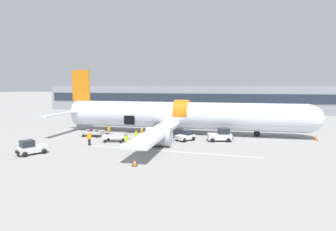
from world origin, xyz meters
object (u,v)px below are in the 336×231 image
at_px(baggage_tug_lead, 186,136).
at_px(ground_crew_loader_b, 89,138).
at_px(airplane, 179,116).
at_px(baggage_cart_queued, 93,133).
at_px(ground_crew_supervisor, 136,136).
at_px(ground_crew_loader_a, 126,140).
at_px(baggage_cart_loading, 115,137).
at_px(ground_crew_driver, 142,133).
at_px(ground_crew_helper, 109,131).
at_px(baggage_tug_rear, 31,148).
at_px(baggage_tug_mid, 221,135).

xyz_separation_m(baggage_tug_lead, ground_crew_loader_b, (-11.25, -5.62, 0.30)).
relative_size(airplane, baggage_cart_queued, 10.17).
bearing_deg(ground_crew_supervisor, ground_crew_loader_a, -91.31).
bearing_deg(baggage_cart_loading, baggage_cart_queued, 148.97).
xyz_separation_m(baggage_cart_loading, ground_crew_loader_a, (2.74, -2.67, 0.28)).
distance_m(ground_crew_driver, ground_crew_helper, 5.01).
height_order(baggage_cart_queued, ground_crew_loader_b, ground_crew_loader_b).
xyz_separation_m(baggage_tug_lead, ground_crew_helper, (-11.15, -0.34, 0.36)).
bearing_deg(baggage_tug_rear, baggage_tug_lead, 35.88).
xyz_separation_m(baggage_tug_mid, baggage_cart_loading, (-13.73, -3.57, -0.19)).
distance_m(baggage_tug_lead, ground_crew_helper, 11.16).
distance_m(baggage_tug_rear, ground_crew_supervisor, 12.41).
bearing_deg(baggage_tug_lead, ground_crew_loader_b, -153.46).
bearing_deg(ground_crew_loader_a, ground_crew_driver, 87.81).
bearing_deg(baggage_cart_queued, ground_crew_loader_a, -36.51).
bearing_deg(baggage_tug_lead, baggage_cart_queued, -179.64).
distance_m(baggage_cart_queued, ground_crew_loader_b, 6.08).
distance_m(baggage_tug_rear, ground_crew_helper, 11.37).
bearing_deg(airplane, baggage_cart_loading, -132.32).
xyz_separation_m(baggage_tug_lead, ground_crew_loader_a, (-6.34, -5.56, 0.25)).
height_order(baggage_tug_rear, baggage_cart_loading, baggage_tug_rear).
height_order(baggage_cart_loading, ground_crew_helper, ground_crew_helper).
height_order(ground_crew_loader_a, ground_crew_loader_b, ground_crew_loader_b).
xyz_separation_m(baggage_tug_rear, ground_crew_helper, (4.02, 10.63, 0.29)).
bearing_deg(airplane, baggage_tug_mid, -33.74).
bearing_deg(ground_crew_loader_a, airplane, 67.10).
xyz_separation_m(ground_crew_driver, ground_crew_helper, (-5.00, 0.07, 0.14)).
distance_m(airplane, baggage_cart_queued, 13.13).
bearing_deg(ground_crew_loader_a, ground_crew_loader_b, -179.25).
relative_size(baggage_tug_lead, baggage_cart_queued, 0.75).
relative_size(baggage_cart_queued, ground_crew_driver, 2.50).
height_order(baggage_cart_queued, ground_crew_driver, ground_crew_driver).
xyz_separation_m(ground_crew_loader_b, ground_crew_supervisor, (4.99, 3.29, -0.07)).
bearing_deg(ground_crew_helper, baggage_cart_queued, 174.38).
relative_size(baggage_tug_mid, ground_crew_helper, 1.88).
relative_size(baggage_tug_rear, ground_crew_loader_b, 1.86).
xyz_separation_m(baggage_cart_queued, ground_crew_loader_a, (7.39, -5.47, 0.40)).
xyz_separation_m(ground_crew_loader_a, ground_crew_loader_b, (-4.91, -0.06, 0.04)).
xyz_separation_m(baggage_tug_mid, ground_crew_loader_b, (-15.90, -6.31, 0.14)).
bearing_deg(baggage_tug_lead, ground_crew_helper, -178.25).
xyz_separation_m(airplane, baggage_tug_lead, (1.86, -5.04, -2.16)).
height_order(airplane, ground_crew_loader_a, airplane).
distance_m(baggage_cart_loading, ground_crew_loader_a, 3.84).
bearing_deg(ground_crew_loader_a, baggage_cart_loading, 135.70).
relative_size(baggage_tug_lead, ground_crew_supervisor, 1.87).
xyz_separation_m(baggage_tug_mid, ground_crew_helper, (-15.80, -1.03, 0.21)).
relative_size(airplane, ground_crew_helper, 21.85).
xyz_separation_m(baggage_tug_rear, ground_crew_driver, (9.02, 10.56, 0.15)).
height_order(ground_crew_loader_b, ground_crew_driver, ground_crew_loader_b).
relative_size(ground_crew_loader_a, ground_crew_driver, 1.03).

